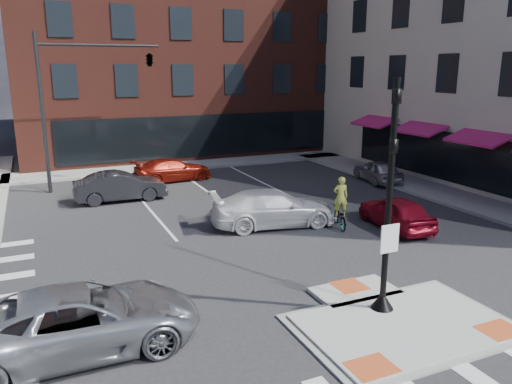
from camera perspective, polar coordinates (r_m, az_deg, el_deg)
name	(u,v)px	position (r m, az deg, el deg)	size (l,w,h in m)	color
ground	(391,319)	(13.78, 15.20, -13.79)	(120.00, 120.00, 0.00)	#28282B
refuge_island	(398,321)	(13.59, 15.92, -14.03)	(5.40, 4.65, 0.13)	gray
sidewalk_e	(434,190)	(27.63, 19.65, 0.19)	(3.00, 24.00, 0.15)	gray
sidewalk_n	(216,163)	(33.73, -4.63, 3.38)	(26.00, 3.00, 0.15)	gray
building_n	(173,48)	(42.73, -9.52, 15.90)	(24.40, 18.40, 15.50)	#58241B
building_far_left	(67,79)	(61.42, -20.81, 11.98)	(10.00, 12.00, 10.00)	slate
building_far_right	(174,69)	(65.51, -9.30, 13.65)	(12.00, 12.00, 12.00)	brown
signal_pole	(387,228)	(13.16, 14.78, -3.98)	(0.60, 0.60, 5.98)	black
mast_arm_signal	(122,69)	(27.64, -15.09, 13.39)	(6.10, 2.24, 8.00)	black
silver_suv	(80,320)	(12.35, -19.43, -13.62)	(2.51, 5.44, 1.51)	#9FA2A6
red_sedan	(396,212)	(20.84, 15.70, -2.22)	(1.56, 3.88, 1.32)	maroon
white_pickup	(273,208)	(20.34, 1.98, -1.86)	(2.08, 5.11, 1.48)	white
bg_car_dark	(120,186)	(25.03, -15.24, 0.64)	(1.52, 4.34, 1.43)	#242328
bg_car_silver	(378,171)	(28.94, 13.72, 2.35)	(1.50, 3.73, 1.27)	#B7B8BE
bg_car_red	(172,170)	(28.82, -9.53, 2.53)	(1.80, 4.44, 1.29)	maroon
cyclist	(340,210)	(20.43, 9.57, -2.08)	(1.07, 1.74, 2.11)	#3F3F44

